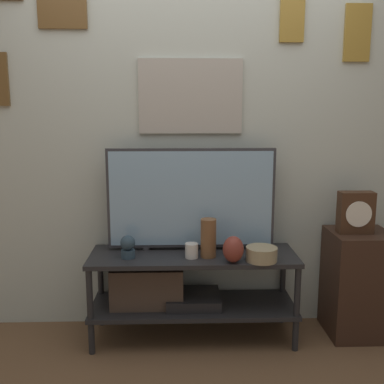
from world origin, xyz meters
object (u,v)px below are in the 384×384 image
at_px(vase_urn_stoneware, 233,249).
at_px(vase_tall_ceramic, 208,238).
at_px(vase_wide_bowl, 262,254).
at_px(decorative_bust, 128,246).
at_px(candle_jar, 192,251).
at_px(mantel_clock, 356,212).
at_px(television, 191,199).

height_order(vase_urn_stoneware, vase_tall_ceramic, vase_tall_ceramic).
xyz_separation_m(vase_urn_stoneware, vase_tall_ceramic, (-0.15, 0.11, 0.04)).
relative_size(vase_wide_bowl, decorative_bust, 1.33).
bearing_deg(candle_jar, mantel_clock, 4.78).
xyz_separation_m(vase_tall_ceramic, decorative_bust, (-0.52, -0.01, -0.05)).
bearing_deg(vase_wide_bowl, vase_urn_stoneware, -173.48).
bearing_deg(television, vase_wide_bowl, -29.49).
bearing_deg(television, mantel_clock, -4.37).
xyz_separation_m(vase_tall_ceramic, candle_jar, (-0.11, -0.02, -0.08)).
bearing_deg(decorative_bust, vase_tall_ceramic, 0.65).
xyz_separation_m(vase_wide_bowl, mantel_clock, (0.65, 0.16, 0.23)).
bearing_deg(television, decorative_bust, -158.27).
height_order(television, vase_urn_stoneware, television).
bearing_deg(vase_urn_stoneware, mantel_clock, 12.51).
distance_m(television, vase_wide_bowl, 0.59).
xyz_separation_m(television, decorative_bust, (-0.41, -0.16, -0.28)).
height_order(vase_wide_bowl, decorative_bust, decorative_bust).
relative_size(vase_urn_stoneware, candle_jar, 1.76).
distance_m(television, vase_urn_stoneware, 0.46).
bearing_deg(candle_jar, vase_urn_stoneware, -20.07).
xyz_separation_m(candle_jar, decorative_bust, (-0.41, 0.01, 0.03)).
height_order(vase_wide_bowl, candle_jar, candle_jar).
bearing_deg(mantel_clock, vase_tall_ceramic, -175.64).
bearing_deg(decorative_bust, mantel_clock, 3.08).
bearing_deg(vase_urn_stoneware, vase_wide_bowl, 6.52).
relative_size(vase_tall_ceramic, vase_wide_bowl, 1.27).
bearing_deg(vase_tall_ceramic, television, 124.03).
xyz_separation_m(candle_jar, mantel_clock, (1.09, 0.09, 0.22)).
bearing_deg(candle_jar, vase_tall_ceramic, 8.50).
height_order(vase_tall_ceramic, candle_jar, vase_tall_ceramic).
bearing_deg(mantel_clock, television, 175.63).
height_order(vase_tall_ceramic, decorative_bust, vase_tall_ceramic).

